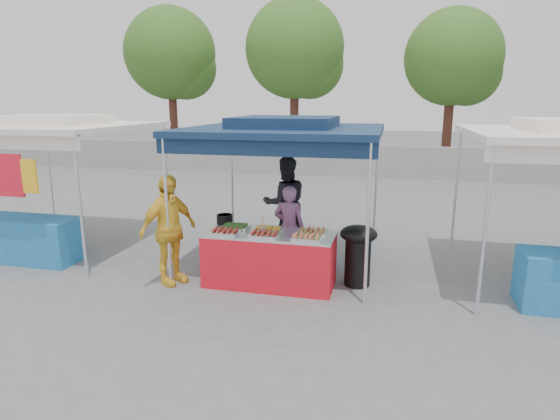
% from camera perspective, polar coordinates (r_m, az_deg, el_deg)
% --- Properties ---
extents(ground_plane, '(80.00, 80.00, 0.00)m').
position_cam_1_polar(ground_plane, '(7.58, -1.06, -8.77)').
color(ground_plane, slate).
extents(back_wall, '(40.00, 0.25, 1.20)m').
position_cam_1_polar(back_wall, '(18.03, 7.73, 5.97)').
color(back_wall, gray).
rests_on(back_wall, ground_plane).
extents(main_canopy, '(3.20, 3.20, 2.57)m').
position_cam_1_polar(main_canopy, '(7.98, 0.62, 9.86)').
color(main_canopy, silver).
rests_on(main_canopy, ground_plane).
extents(neighbor_stall_left, '(3.20, 3.20, 2.57)m').
position_cam_1_polar(neighbor_stall_left, '(9.75, -26.79, 4.52)').
color(neighbor_stall_left, silver).
rests_on(neighbor_stall_left, ground_plane).
extents(tree_0, '(3.98, 3.98, 6.84)m').
position_cam_1_polar(tree_0, '(22.15, -12.79, 17.68)').
color(tree_0, '#4B271D').
rests_on(tree_0, ground_plane).
extents(tree_1, '(4.01, 4.01, 6.89)m').
position_cam_1_polar(tree_1, '(20.06, 2.26, 18.58)').
color(tree_1, '#4B271D').
rests_on(tree_1, ground_plane).
extents(tree_2, '(3.67, 3.64, 6.26)m').
position_cam_1_polar(tree_2, '(19.87, 20.72, 16.57)').
color(tree_2, '#4B271D').
rests_on(tree_2, ground_plane).
extents(vendor_table, '(2.00, 0.80, 0.85)m').
position_cam_1_polar(vendor_table, '(7.34, -1.27, -5.98)').
color(vendor_table, red).
rests_on(vendor_table, ground_plane).
extents(food_tray_fl, '(0.42, 0.30, 0.07)m').
position_cam_1_polar(food_tray_fl, '(7.16, -6.72, -2.69)').
color(food_tray_fl, white).
rests_on(food_tray_fl, vendor_table).
extents(food_tray_fm, '(0.42, 0.30, 0.07)m').
position_cam_1_polar(food_tray_fm, '(6.98, -1.94, -3.03)').
color(food_tray_fm, white).
rests_on(food_tray_fm, vendor_table).
extents(food_tray_fr, '(0.42, 0.30, 0.07)m').
position_cam_1_polar(food_tray_fr, '(6.84, 3.23, -3.38)').
color(food_tray_fr, white).
rests_on(food_tray_fr, vendor_table).
extents(food_tray_bl, '(0.42, 0.30, 0.07)m').
position_cam_1_polar(food_tray_bl, '(7.44, -5.52, -2.06)').
color(food_tray_bl, white).
rests_on(food_tray_bl, vendor_table).
extents(food_tray_bm, '(0.42, 0.30, 0.07)m').
position_cam_1_polar(food_tray_bm, '(7.30, -1.39, -2.29)').
color(food_tray_bm, white).
rests_on(food_tray_bm, vendor_table).
extents(food_tray_br, '(0.42, 0.30, 0.07)m').
position_cam_1_polar(food_tray_br, '(7.14, 4.00, -2.68)').
color(food_tray_br, white).
rests_on(food_tray_br, vendor_table).
extents(cooking_pot, '(0.26, 0.26, 0.15)m').
position_cam_1_polar(cooking_pot, '(7.77, -6.76, -1.11)').
color(cooking_pot, black).
rests_on(cooking_pot, vendor_table).
extents(skewer_cup, '(0.09, 0.09, 0.11)m').
position_cam_1_polar(skewer_cup, '(7.12, -2.14, -2.55)').
color(skewer_cup, silver).
rests_on(skewer_cup, vendor_table).
extents(wok_burner, '(0.58, 0.58, 0.97)m').
position_cam_1_polar(wok_burner, '(7.38, 9.49, -4.83)').
color(wok_burner, black).
rests_on(wok_burner, ground_plane).
extents(crate_left, '(0.49, 0.34, 0.30)m').
position_cam_1_polar(crate_left, '(8.13, -1.97, -6.10)').
color(crate_left, blue).
rests_on(crate_left, ground_plane).
extents(crate_right, '(0.50, 0.35, 0.30)m').
position_cam_1_polar(crate_right, '(7.85, 2.10, -6.80)').
color(crate_right, blue).
rests_on(crate_right, ground_plane).
extents(crate_stacked, '(0.49, 0.34, 0.29)m').
position_cam_1_polar(crate_stacked, '(7.76, 2.12, -4.75)').
color(crate_stacked, blue).
rests_on(crate_stacked, crate_right).
extents(vendor_woman, '(0.54, 0.37, 1.45)m').
position_cam_1_polar(vendor_woman, '(7.97, 1.12, -2.13)').
color(vendor_woman, '#9F6597').
rests_on(vendor_woman, ground_plane).
extents(helper_man, '(1.08, 0.98, 1.80)m').
position_cam_1_polar(helper_man, '(9.02, 0.65, 0.82)').
color(helper_man, '#222328').
rests_on(helper_man, ground_plane).
extents(customer_person, '(0.84, 1.10, 1.74)m').
position_cam_1_polar(customer_person, '(7.47, -13.43, -2.39)').
color(customer_person, yellow).
rests_on(customer_person, ground_plane).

